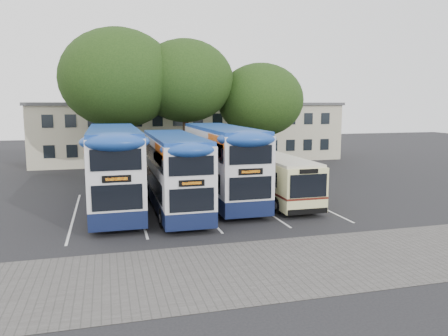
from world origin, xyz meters
TOP-DOWN VIEW (x-y plane):
  - ground at (0.00, 0.00)m, footprint 120.00×120.00m
  - paving_strip at (-2.00, -5.00)m, footprint 40.00×6.00m
  - bay_lines at (-3.75, 5.00)m, footprint 14.12×11.00m
  - depot_building at (0.00, 26.99)m, footprint 32.40×8.40m
  - lamp_post at (6.00, 19.97)m, footprint 0.25×1.05m
  - tree_left at (-7.73, 17.74)m, footprint 9.59×9.59m
  - tree_mid at (-2.23, 17.48)m, footprint 8.22×8.22m
  - tree_right at (4.50, 17.33)m, footprint 7.65×7.65m
  - bus_dd_left at (-8.51, 5.84)m, footprint 2.75×11.33m
  - bus_dd_mid at (-5.22, 4.66)m, footprint 2.52×10.40m
  - bus_dd_right at (-1.96, 6.39)m, footprint 2.72×11.20m
  - bus_single at (1.27, 5.66)m, footprint 2.43×9.56m

SIDE VIEW (x-z plane):
  - ground at x=0.00m, z-range 0.00..0.00m
  - paving_strip at x=-2.00m, z-range 0.00..0.01m
  - bay_lines at x=-3.75m, z-range 0.00..0.01m
  - bus_single at x=1.27m, z-range 0.19..3.04m
  - bus_dd_mid at x=-5.22m, z-range 0.22..4.56m
  - bus_dd_right at x=-1.96m, z-range 0.24..4.91m
  - bus_dd_left at x=-8.51m, z-range 0.24..4.96m
  - depot_building at x=0.00m, z-range 0.05..6.25m
  - lamp_post at x=6.00m, z-range 0.55..9.61m
  - tree_right at x=4.50m, z-range 1.57..11.22m
  - tree_mid at x=-2.23m, z-range 2.23..13.71m
  - tree_left at x=-7.73m, z-range 2.02..14.23m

